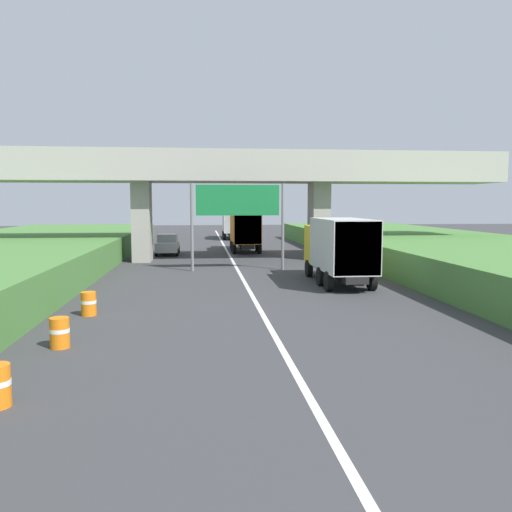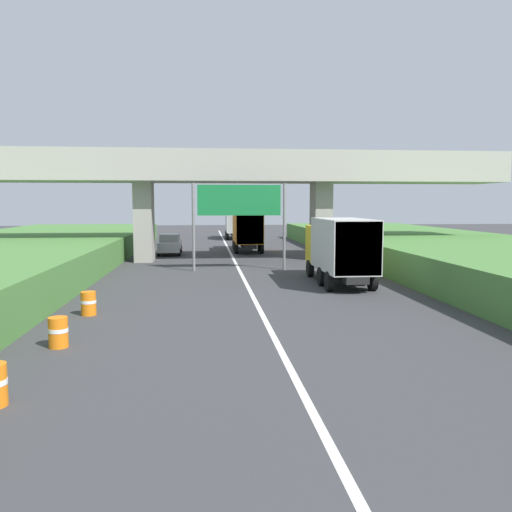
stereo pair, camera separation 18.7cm
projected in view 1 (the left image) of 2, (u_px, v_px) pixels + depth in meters
lane_centre_stripe at (240, 273)px, 31.28m from camera, size 0.20×99.32×0.01m
overpass_bridge at (232, 179)px, 38.00m from camera, size 40.00×4.80×7.96m
overhead_highway_sign at (238, 206)px, 32.28m from camera, size 5.88×0.18×5.46m
truck_orange at (244, 229)px, 45.62m from camera, size 2.44×7.30×3.44m
truck_yellow at (338, 247)px, 27.14m from camera, size 2.44×7.30×3.44m
truck_blue at (233, 223)px, 61.81m from camera, size 2.44×7.30×3.44m
car_silver at (168, 244)px, 42.59m from camera, size 1.86×4.10×1.72m
construction_barrel_2 at (60, 332)px, 15.15m from camera, size 0.57×0.57×0.90m
construction_barrel_3 at (89, 303)px, 19.53m from camera, size 0.57×0.57×0.90m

